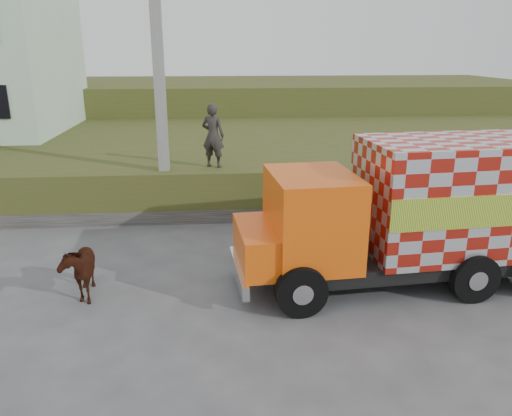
{
  "coord_description": "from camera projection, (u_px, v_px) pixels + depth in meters",
  "views": [
    {
      "loc": [
        0.54,
        -10.02,
        4.96
      ],
      "look_at": [
        1.46,
        1.33,
        1.3
      ],
      "focal_mm": 35.0,
      "sensor_mm": 36.0,
      "label": 1
    }
  ],
  "objects": [
    {
      "name": "ground",
      "position": [
        195.0,
        284.0,
        10.98
      ],
      "size": [
        120.0,
        120.0,
        0.0
      ],
      "primitive_type": "plane",
      "color": "#474749",
      "rests_on": "ground"
    },
    {
      "name": "embankment",
      "position": [
        203.0,
        157.0,
        20.24
      ],
      "size": [
        40.0,
        12.0,
        1.5
      ],
      "primitive_type": "cube",
      "color": "#354B19",
      "rests_on": "ground"
    },
    {
      "name": "embankment_far",
      "position": [
        206.0,
        106.0,
        31.4
      ],
      "size": [
        40.0,
        12.0,
        3.0
      ],
      "primitive_type": "cube",
      "color": "#354B19",
      "rests_on": "ground"
    },
    {
      "name": "retaining_strip",
      "position": [
        132.0,
        217.0,
        14.75
      ],
      "size": [
        16.0,
        0.5,
        0.4
      ],
      "primitive_type": "cube",
      "color": "#595651",
      "rests_on": "ground"
    },
    {
      "name": "utility_pole",
      "position": [
        159.0,
        81.0,
        14.02
      ],
      "size": [
        1.2,
        0.3,
        8.0
      ],
      "color": "gray",
      "rests_on": "ground"
    },
    {
      "name": "cargo_truck",
      "position": [
        419.0,
        211.0,
        10.67
      ],
      "size": [
        7.22,
        2.95,
        3.15
      ],
      "rotation": [
        0.0,
        0.0,
        0.08
      ],
      "color": "black",
      "rests_on": "ground"
    },
    {
      "name": "cow",
      "position": [
        78.0,
        268.0,
        10.32
      ],
      "size": [
        0.92,
        1.55,
        1.22
      ],
      "primitive_type": "imported",
      "rotation": [
        0.0,
        0.0,
        0.19
      ],
      "color": "#36120D",
      "rests_on": "ground"
    },
    {
      "name": "pedestrian",
      "position": [
        213.0,
        136.0,
        14.92
      ],
      "size": [
        0.82,
        0.69,
        1.92
      ],
      "primitive_type": "imported",
      "rotation": [
        0.0,
        0.0,
        2.74
      ],
      "color": "#2B2926",
      "rests_on": "embankment"
    }
  ]
}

